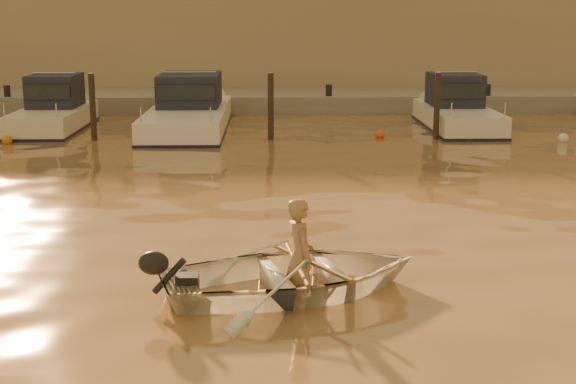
{
  "coord_description": "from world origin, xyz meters",
  "views": [
    {
      "loc": [
        -0.25,
        -10.12,
        3.86
      ],
      "look_at": [
        0.07,
        3.44,
        0.75
      ],
      "focal_mm": 50.0,
      "sensor_mm": 36.0,
      "label": 1
    }
  ],
  "objects_px": {
    "person": "(300,256)",
    "moored_boat_1": "(52,111)",
    "moored_boat_4": "(458,109)",
    "waterfront_building": "(274,41)",
    "dinghy": "(293,275)",
    "moored_boat_2": "(188,110)"
  },
  "relations": [
    {
      "from": "waterfront_building",
      "to": "moored_boat_1",
      "type": "bearing_deg",
      "value": -123.55
    },
    {
      "from": "dinghy",
      "to": "moored_boat_1",
      "type": "distance_m",
      "value": 17.22
    },
    {
      "from": "person",
      "to": "waterfront_building",
      "type": "distance_m",
      "value": 26.6
    },
    {
      "from": "waterfront_building",
      "to": "moored_boat_2",
      "type": "bearing_deg",
      "value": -104.69
    },
    {
      "from": "moored_boat_1",
      "to": "waterfront_building",
      "type": "bearing_deg",
      "value": 56.45
    },
    {
      "from": "person",
      "to": "moored_boat_2",
      "type": "xyz_separation_m",
      "value": [
        -3.05,
        15.53,
        0.11
      ]
    },
    {
      "from": "waterfront_building",
      "to": "dinghy",
      "type": "bearing_deg",
      "value": -89.85
    },
    {
      "from": "dinghy",
      "to": "moored_boat_2",
      "type": "xyz_separation_m",
      "value": [
        -2.96,
        15.56,
        0.37
      ]
    },
    {
      "from": "moored_boat_1",
      "to": "moored_boat_2",
      "type": "relative_size",
      "value": 0.71
    },
    {
      "from": "dinghy",
      "to": "person",
      "type": "bearing_deg",
      "value": -90.0
    },
    {
      "from": "moored_boat_1",
      "to": "waterfront_building",
      "type": "xyz_separation_m",
      "value": [
        7.3,
        11.0,
        1.77
      ]
    },
    {
      "from": "dinghy",
      "to": "moored_boat_2",
      "type": "bearing_deg",
      "value": -5.39
    },
    {
      "from": "dinghy",
      "to": "person",
      "type": "height_order",
      "value": "person"
    },
    {
      "from": "waterfront_building",
      "to": "person",
      "type": "bearing_deg",
      "value": -89.64
    },
    {
      "from": "person",
      "to": "dinghy",
      "type": "bearing_deg",
      "value": 90.0
    },
    {
      "from": "person",
      "to": "moored_boat_4",
      "type": "xyz_separation_m",
      "value": [
        5.78,
        15.53,
        0.11
      ]
    },
    {
      "from": "moored_boat_2",
      "to": "waterfront_building",
      "type": "height_order",
      "value": "waterfront_building"
    },
    {
      "from": "dinghy",
      "to": "waterfront_building",
      "type": "bearing_deg",
      "value": -15.99
    },
    {
      "from": "person",
      "to": "moored_boat_1",
      "type": "relative_size",
      "value": 0.28
    },
    {
      "from": "moored_boat_4",
      "to": "waterfront_building",
      "type": "bearing_deg",
      "value": 118.4
    },
    {
      "from": "dinghy",
      "to": "moored_boat_1",
      "type": "height_order",
      "value": "moored_boat_1"
    },
    {
      "from": "moored_boat_4",
      "to": "waterfront_building",
      "type": "height_order",
      "value": "waterfront_building"
    }
  ]
}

